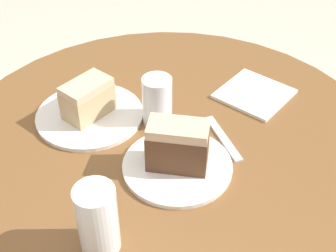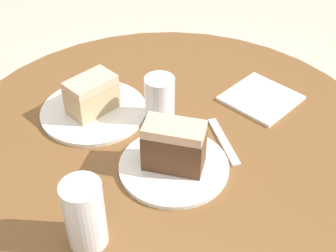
{
  "view_description": "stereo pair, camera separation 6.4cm",
  "coord_description": "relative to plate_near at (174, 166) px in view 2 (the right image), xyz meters",
  "views": [
    {
      "loc": [
        -0.66,
        -0.4,
        1.4
      ],
      "look_at": [
        0.0,
        0.0,
        0.77
      ],
      "focal_mm": 50.0,
      "sensor_mm": 36.0,
      "label": 1
    },
    {
      "loc": [
        -0.62,
        -0.45,
        1.4
      ],
      "look_at": [
        0.0,
        0.0,
        0.77
      ],
      "focal_mm": 50.0,
      "sensor_mm": 36.0,
      "label": 2
    }
  ],
  "objects": [
    {
      "name": "cake_slice_near",
      "position": [
        0.0,
        0.0,
        0.06
      ],
      "size": [
        0.1,
        0.13,
        0.1
      ],
      "rotation": [
        0.0,
        0.0,
        0.38
      ],
      "color": "brown",
      "rests_on": "plate_near"
    },
    {
      "name": "fork",
      "position": [
        0.13,
        -0.04,
        -0.0
      ],
      "size": [
        0.11,
        0.13,
        0.0
      ],
      "rotation": [
        0.0,
        0.0,
        0.9
      ],
      "color": "silver",
      "rests_on": "table"
    },
    {
      "name": "glass_water",
      "position": [
        -0.23,
        0.02,
        0.05
      ],
      "size": [
        0.07,
        0.07,
        0.14
      ],
      "color": "silver",
      "rests_on": "table"
    },
    {
      "name": "napkin_stack",
      "position": [
        0.32,
        -0.03,
        -0.0
      ],
      "size": [
        0.18,
        0.18,
        0.01
      ],
      "rotation": [
        0.0,
        0.0,
        -0.14
      ],
      "color": "silver",
      "rests_on": "table"
    },
    {
      "name": "table",
      "position": [
        0.06,
        0.06,
        -0.18
      ],
      "size": [
        0.98,
        0.98,
        0.73
      ],
      "color": "brown",
      "rests_on": "ground_plane"
    },
    {
      "name": "cake_slice_far",
      "position": [
        0.04,
        0.26,
        0.05
      ],
      "size": [
        0.12,
        0.08,
        0.08
      ],
      "rotation": [
        0.0,
        0.0,
        4.56
      ],
      "color": "tan",
      "rests_on": "plate_far"
    },
    {
      "name": "glass_lemonade",
      "position": [
        0.11,
        0.12,
        0.05
      ],
      "size": [
        0.07,
        0.07,
        0.11
      ],
      "color": "beige",
      "rests_on": "table"
    },
    {
      "name": "plate_near",
      "position": [
        0.0,
        0.0,
        0.0
      ],
      "size": [
        0.22,
        0.22,
        0.01
      ],
      "color": "white",
      "rests_on": "table"
    },
    {
      "name": "plate_far",
      "position": [
        0.04,
        0.26,
        0.0
      ],
      "size": [
        0.25,
        0.25,
        0.01
      ],
      "color": "white",
      "rests_on": "table"
    }
  ]
}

